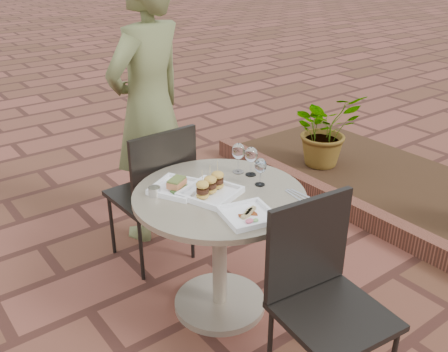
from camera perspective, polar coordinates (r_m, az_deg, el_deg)
ground at (r=2.89m, az=-3.82°, el=-16.13°), size 60.00×60.00×0.00m
cafe_table at (r=2.70m, az=-0.51°, el=-6.63°), size 0.90×0.90×0.73m
chair_far at (r=3.08m, az=-7.74°, el=-1.18°), size 0.45×0.45×0.93m
chair_near at (r=2.27m, az=11.05°, el=-12.18°), size 0.49×0.49×0.93m
diner at (r=3.34m, az=-8.57°, el=7.65°), size 0.77×0.63×1.83m
plate_salmon at (r=2.61m, az=-5.39°, el=-1.24°), size 0.32×0.32×0.07m
plate_sliders at (r=2.54m, az=-1.58°, el=-1.47°), size 0.33×0.33×0.17m
plate_tuna at (r=2.35m, az=2.76°, el=-4.44°), size 0.28×0.28×0.03m
wine_glass_right at (r=2.62m, az=4.20°, el=1.10°), size 0.06×0.06×0.15m
wine_glass_mid at (r=2.76m, az=1.66°, el=2.77°), size 0.07×0.07×0.17m
wine_glass_far at (r=2.73m, az=3.13°, el=2.38°), size 0.07×0.07×0.17m
steel_ramekin at (r=2.57m, az=-7.96°, el=-1.75°), size 0.08×0.08×0.05m
cutlery_set at (r=2.57m, az=8.67°, el=-2.32°), size 0.09×0.20×0.00m
planter_curb at (r=3.94m, az=13.35°, el=-3.19°), size 0.12×3.00×0.15m
mulch_bed at (r=4.48m, az=19.12°, el=-1.01°), size 1.30×3.00×0.06m
potted_plant_a at (r=4.54m, az=11.48°, el=5.28°), size 0.70×0.64×0.67m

